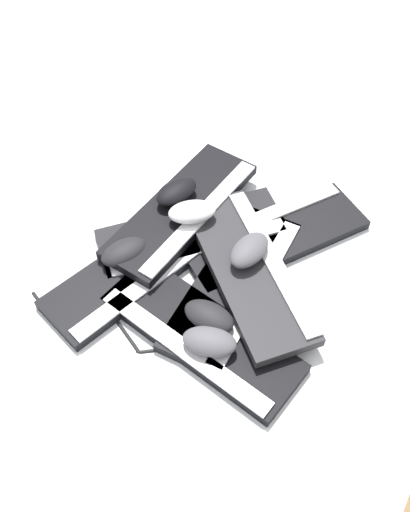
# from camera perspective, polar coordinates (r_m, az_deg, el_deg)

# --- Properties ---
(ground_plane) EXTENTS (3.20, 3.20, 0.00)m
(ground_plane) POSITION_cam_1_polar(r_m,az_deg,el_deg) (1.28, -0.61, -2.61)
(ground_plane) COLOR silver
(keyboard_0) EXTENTS (0.21, 0.46, 0.03)m
(keyboard_0) POSITION_cam_1_polar(r_m,az_deg,el_deg) (1.26, 2.94, -2.80)
(keyboard_0) COLOR black
(keyboard_0) RESTS_ON ground
(keyboard_1) EXTENTS (0.33, 0.46, 0.03)m
(keyboard_1) POSITION_cam_1_polar(r_m,az_deg,el_deg) (1.36, 6.97, 2.04)
(keyboard_1) COLOR black
(keyboard_1) RESTS_ON ground
(keyboard_2) EXTENTS (0.38, 0.44, 0.03)m
(keyboard_2) POSITION_cam_1_polar(r_m,az_deg,el_deg) (1.35, -1.23, 2.22)
(keyboard_2) COLOR black
(keyboard_2) RESTS_ON ground
(keyboard_3) EXTENTS (0.23, 0.46, 0.03)m
(keyboard_3) POSITION_cam_1_polar(r_m,az_deg,el_deg) (1.29, -6.79, -1.32)
(keyboard_3) COLOR black
(keyboard_3) RESTS_ON ground
(keyboard_4) EXTENTS (0.45, 0.18, 0.03)m
(keyboard_4) POSITION_cam_1_polar(r_m,az_deg,el_deg) (1.19, -0.48, -7.84)
(keyboard_4) COLOR black
(keyboard_4) RESTS_ON ground
(keyboard_5) EXTENTS (0.45, 0.37, 0.03)m
(keyboard_5) POSITION_cam_1_polar(r_m,az_deg,el_deg) (1.25, 4.43, -1.34)
(keyboard_5) COLOR #232326
(keyboard_5) RESTS_ON keyboard_0
(keyboard_6) EXTENTS (0.16, 0.44, 0.03)m
(keyboard_6) POSITION_cam_1_polar(r_m,az_deg,el_deg) (1.36, -2.26, 4.61)
(keyboard_6) COLOR black
(keyboard_6) RESTS_ON keyboard_2
(mouse_0) EXTENTS (0.10, 0.13, 0.04)m
(mouse_0) POSITION_cam_1_polar(r_m,az_deg,el_deg) (1.28, -8.09, 0.43)
(mouse_0) COLOR black
(mouse_0) RESTS_ON keyboard_3
(mouse_1) EXTENTS (0.07, 0.11, 0.04)m
(mouse_1) POSITION_cam_1_polar(r_m,az_deg,el_deg) (1.24, 4.44, 0.59)
(mouse_1) COLOR #4C4C51
(mouse_1) RESTS_ON keyboard_5
(mouse_2) EXTENTS (0.13, 0.10, 0.04)m
(mouse_2) POSITION_cam_1_polar(r_m,az_deg,el_deg) (1.14, 0.45, -8.54)
(mouse_2) COLOR #4C4C51
(mouse_2) RESTS_ON keyboard_4
(mouse_3) EXTENTS (0.12, 0.08, 0.04)m
(mouse_3) POSITION_cam_1_polar(r_m,az_deg,el_deg) (1.17, 0.40, -6.04)
(mouse_3) COLOR black
(mouse_3) RESTS_ON keyboard_4
(mouse_4) EXTENTS (0.09, 0.12, 0.04)m
(mouse_4) POSITION_cam_1_polar(r_m,az_deg,el_deg) (1.35, -2.89, 6.45)
(mouse_4) COLOR black
(mouse_4) RESTS_ON keyboard_6
(mouse_5) EXTENTS (0.12, 0.12, 0.04)m
(mouse_5) POSITION_cam_1_polar(r_m,az_deg,el_deg) (1.31, -1.30, 4.45)
(mouse_5) COLOR silver
(mouse_5) RESTS_ON keyboard_6
(cable_0) EXTENTS (0.55, 0.13, 0.01)m
(cable_0) POSITION_cam_1_polar(r_m,az_deg,el_deg) (1.21, -6.54, -7.98)
(cable_0) COLOR black
(cable_0) RESTS_ON ground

